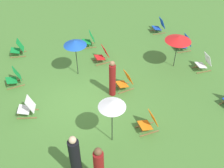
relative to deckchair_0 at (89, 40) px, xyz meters
The scene contains 16 objects.
ground_plane 4.17m from the deckchair_0, 20.39° to the right, with size 40.00×40.00×0.00m, color #477A33.
deckchair_0 is the anchor object (origin of this frame).
deckchair_1 4.37m from the deckchair_0, 65.40° to the right, with size 0.52×0.79×0.83m.
deckchair_3 5.36m from the deckchair_0, 43.74° to the right, with size 0.69×0.87×0.83m.
deckchair_4 4.91m from the deckchair_0, 64.48° to the left, with size 0.56×0.81×0.83m.
deckchair_5 1.58m from the deckchair_0, ahead, with size 0.50×0.78×0.83m.
deckchair_6 3.60m from the deckchair_0, 97.90° to the right, with size 0.61×0.84×0.83m.
deckchair_8 6.23m from the deckchair_0, ahead, with size 0.49×0.77×0.83m.
deckchair_9 3.81m from the deckchair_0, ahead, with size 0.54×0.80×0.83m.
deckchair_10 5.83m from the deckchair_0, 48.15° to the left, with size 0.55×0.80×0.83m.
deckchair_11 4.12m from the deckchair_0, 89.67° to the left, with size 0.55×0.80×0.83m.
umbrella_0 2.74m from the deckchair_0, 30.44° to the right, with size 0.99×0.99×1.78m.
umbrella_1 4.65m from the deckchair_0, 45.05° to the left, with size 1.18×1.18×1.64m.
umbrella_2 6.46m from the deckchair_0, 10.46° to the right, with size 0.90×0.90×1.90m.
person_0 7.56m from the deckchair_0, 20.61° to the right, with size 0.46×0.46×1.83m.
person_1 3.99m from the deckchair_0, ahead, with size 0.37×0.37×1.69m.
Camera 1 is at (7.95, -1.90, 7.75)m, focal length 43.52 mm.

